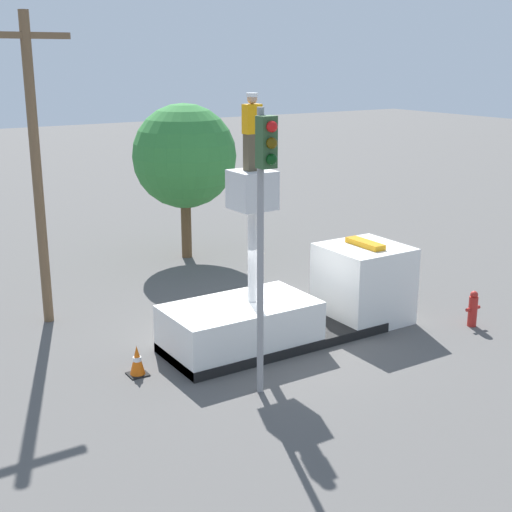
{
  "coord_description": "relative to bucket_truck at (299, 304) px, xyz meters",
  "views": [
    {
      "loc": [
        -9.35,
        -13.81,
        6.91
      ],
      "look_at": [
        -1.25,
        -1.06,
        2.67
      ],
      "focal_mm": 50.0,
      "sensor_mm": 36.0,
      "label": 1
    }
  ],
  "objects": [
    {
      "name": "traffic_cone_rear",
      "position": [
        -4.43,
        0.04,
        -0.51
      ],
      "size": [
        0.43,
        0.43,
        0.7
      ],
      "color": "black",
      "rests_on": "ground"
    },
    {
      "name": "utility_pole",
      "position": [
        -5.09,
        4.51,
        3.48
      ],
      "size": [
        2.2,
        0.26,
        8.01
      ],
      "color": "brown",
      "rests_on": "ground"
    },
    {
      "name": "tree_left_bg",
      "position": [
        1.0,
        8.22,
        2.74
      ],
      "size": [
        3.59,
        3.59,
        5.4
      ],
      "color": "brown",
      "rests_on": "ground"
    },
    {
      "name": "worker",
      "position": [
        -1.4,
        0.0,
        4.41
      ],
      "size": [
        0.4,
        0.26,
        1.75
      ],
      "color": "brown",
      "rests_on": "bucket_truck"
    },
    {
      "name": "ground_plane",
      "position": [
        -0.72,
        0.0,
        -0.85
      ],
      "size": [
        120.0,
        120.0,
        0.0
      ],
      "primitive_type": "plane",
      "color": "#565451"
    },
    {
      "name": "fire_hydrant",
      "position": [
        4.29,
        -1.92,
        -0.37
      ],
      "size": [
        0.48,
        0.24,
        0.98
      ],
      "color": "#B2231E",
      "rests_on": "ground"
    },
    {
      "name": "bucket_truck",
      "position": [
        0.0,
        0.0,
        0.0
      ],
      "size": [
        6.74,
        2.1,
        4.38
      ],
      "color": "black",
      "rests_on": "ground"
    },
    {
      "name": "traffic_light_pole",
      "position": [
        -2.54,
        -2.26,
        3.36
      ],
      "size": [
        0.34,
        0.57,
        5.98
      ],
      "color": "gray",
      "rests_on": "ground"
    }
  ]
}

